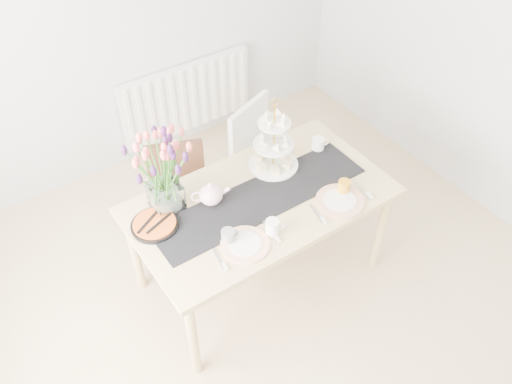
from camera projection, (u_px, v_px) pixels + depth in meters
room_shell at (306, 196)px, 2.54m from camera, size 4.50×4.50×4.50m
radiator at (187, 97)px, 4.64m from camera, size 1.20×0.08×0.60m
dining_table at (261, 207)px, 3.37m from camera, size 1.60×0.90×0.75m
chair_brown at (179, 191)px, 3.78m from camera, size 0.52×0.52×0.80m
chair_white at (262, 152)px, 3.99m from camera, size 0.57×0.57×0.90m
table_runner at (261, 198)px, 3.31m from camera, size 1.40×0.35×0.01m
tulip_vase at (160, 162)px, 3.02m from camera, size 0.64×0.64×0.55m
cake_stand at (274, 150)px, 3.44m from camera, size 0.33×0.33×0.48m
teapot at (211, 195)px, 3.24m from camera, size 0.28×0.26×0.15m
cream_jug at (318, 144)px, 3.63m from camera, size 0.11×0.11×0.09m
tart_tin at (155, 225)px, 3.13m from camera, size 0.28×0.28×0.03m
mug_grey at (228, 237)px, 3.03m from camera, size 0.08×0.08×0.09m
mug_white at (272, 227)px, 3.08m from camera, size 0.11×0.11×0.10m
mug_orange at (344, 187)px, 3.32m from camera, size 0.10×0.10×0.09m
plate_left at (245, 245)px, 3.04m from camera, size 0.32×0.32×0.01m
plate_right at (340, 201)px, 3.29m from camera, size 0.35×0.35×0.02m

